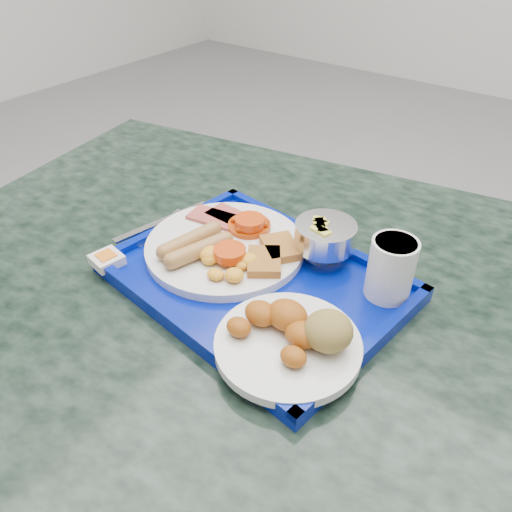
{
  "coord_description": "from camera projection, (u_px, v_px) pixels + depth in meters",
  "views": [
    {
      "loc": [
        0.57,
        -0.97,
        1.25
      ],
      "look_at": [
        0.24,
        -0.52,
        0.83
      ],
      "focal_mm": 35.0,
      "sensor_mm": 36.0,
      "label": 1
    }
  ],
  "objects": [
    {
      "name": "floor",
      "position": [
        292.0,
        357.0,
        1.65
      ],
      "size": [
        6.0,
        6.0,
        0.0
      ],
      "primitive_type": "plane",
      "color": "gray",
      "rests_on": "ground"
    },
    {
      "name": "table",
      "position": [
        286.0,
        380.0,
        0.84
      ],
      "size": [
        1.37,
        1.03,
        0.78
      ],
      "rotation": [
        0.0,
        0.0,
        0.17
      ],
      "color": "slate",
      "rests_on": "floor"
    },
    {
      "name": "tray",
      "position": [
        256.0,
        281.0,
        0.73
      ],
      "size": [
        0.44,
        0.34,
        0.02
      ],
      "rotation": [
        0.0,
        0.0,
        -0.13
      ],
      "color": "#031594",
      "rests_on": "table"
    },
    {
      "name": "main_plate",
      "position": [
        227.0,
        245.0,
        0.77
      ],
      "size": [
        0.25,
        0.25,
        0.04
      ],
      "rotation": [
        0.0,
        0.0,
        -0.35
      ],
      "color": "white",
      "rests_on": "tray"
    },
    {
      "name": "bread_plate",
      "position": [
        294.0,
        336.0,
        0.6
      ],
      "size": [
        0.18,
        0.18,
        0.06
      ],
      "rotation": [
        0.0,
        0.0,
        -0.03
      ],
      "color": "white",
      "rests_on": "tray"
    },
    {
      "name": "fruit_bowl",
      "position": [
        325.0,
        236.0,
        0.74
      ],
      "size": [
        0.09,
        0.09,
        0.06
      ],
      "color": "silver",
      "rests_on": "tray"
    },
    {
      "name": "juice_cup",
      "position": [
        391.0,
        267.0,
        0.67
      ],
      "size": [
        0.06,
        0.06,
        0.09
      ],
      "color": "white",
      "rests_on": "tray"
    },
    {
      "name": "spoon",
      "position": [
        188.0,
        214.0,
        0.85
      ],
      "size": [
        0.05,
        0.16,
        0.01
      ],
      "rotation": [
        0.0,
        0.0,
        0.2
      ],
      "color": "silver",
      "rests_on": "tray"
    },
    {
      "name": "knife",
      "position": [
        162.0,
        221.0,
        0.84
      ],
      "size": [
        0.05,
        0.18,
        0.0
      ],
      "primitive_type": "cube",
      "rotation": [
        0.0,
        0.0,
        -0.21
      ],
      "color": "silver",
      "rests_on": "tray"
    },
    {
      "name": "jam_packet",
      "position": [
        107.0,
        260.0,
        0.74
      ],
      "size": [
        0.05,
        0.05,
        0.02
      ],
      "rotation": [
        0.0,
        0.0,
        -0.18
      ],
      "color": "white",
      "rests_on": "tray"
    }
  ]
}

